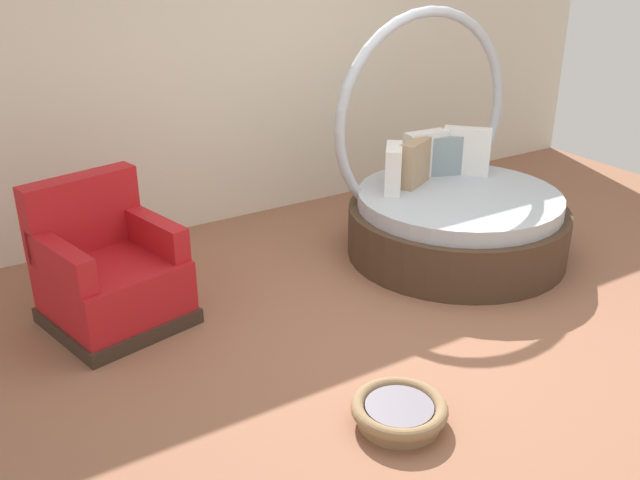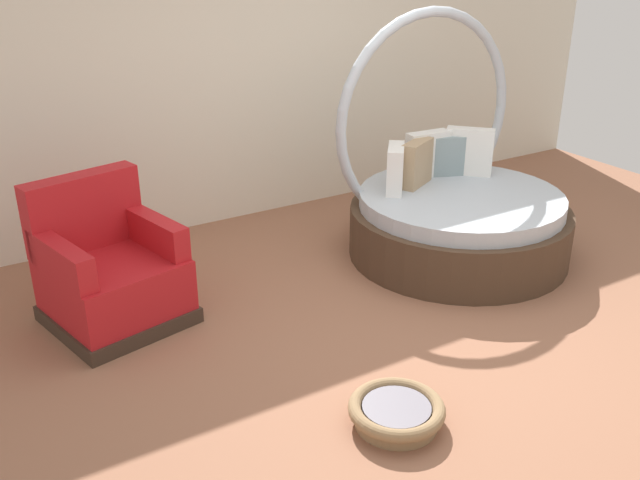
{
  "view_description": "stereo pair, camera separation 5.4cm",
  "coord_description": "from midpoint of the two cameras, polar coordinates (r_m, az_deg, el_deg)",
  "views": [
    {
      "loc": [
        -2.66,
        -2.99,
        2.37
      ],
      "look_at": [
        -0.46,
        0.51,
        0.55
      ],
      "focal_mm": 39.51,
      "sensor_mm": 36.0,
      "label": 1
    },
    {
      "loc": [
        -2.62,
        -3.02,
        2.37
      ],
      "look_at": [
        -0.46,
        0.51,
        0.55
      ],
      "focal_mm": 39.51,
      "sensor_mm": 36.0,
      "label": 2
    }
  ],
  "objects": [
    {
      "name": "back_wall",
      "position": [
        6.17,
        -5.82,
        13.97
      ],
      "size": [
        8.0,
        0.12,
        2.67
      ],
      "primitive_type": "cube",
      "color": "silver",
      "rests_on": "ground_plane"
    },
    {
      "name": "red_armchair",
      "position": [
        4.77,
        -16.38,
        -2.61
      ],
      "size": [
        0.95,
        0.95,
        0.94
      ],
      "color": "#38281E",
      "rests_on": "ground_plane"
    },
    {
      "name": "ground_plane",
      "position": [
        4.65,
        8.55,
        -7.29
      ],
      "size": [
        8.0,
        8.0,
        0.02
      ],
      "primitive_type": "cube",
      "color": "#936047"
    },
    {
      "name": "pet_basket",
      "position": [
        3.79,
        6.62,
        -13.68
      ],
      "size": [
        0.51,
        0.51,
        0.13
      ],
      "color": "#8E704C",
      "rests_on": "ground_plane"
    },
    {
      "name": "round_daybed",
      "position": [
        5.64,
        11.02,
        2.55
      ],
      "size": [
        1.71,
        1.71,
        1.86
      ],
      "color": "#473323",
      "rests_on": "ground_plane"
    }
  ]
}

